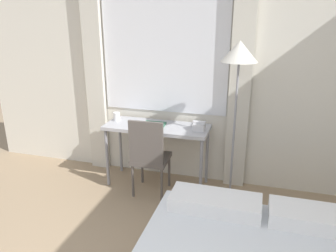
{
  "coord_description": "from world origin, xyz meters",
  "views": [
    {
      "loc": [
        0.82,
        -0.61,
        1.99
      ],
      "look_at": [
        -0.06,
        2.42,
        0.91
      ],
      "focal_mm": 35.0,
      "sensor_mm": 36.0,
      "label": 1
    }
  ],
  "objects_px": {
    "desk": "(157,131)",
    "telephone": "(199,126)",
    "mug": "(117,116)",
    "desk_chair": "(149,154)",
    "standing_lamp": "(239,67)",
    "book": "(154,125)"
  },
  "relations": [
    {
      "from": "desk",
      "to": "telephone",
      "type": "bearing_deg",
      "value": -3.25
    },
    {
      "from": "mug",
      "to": "desk",
      "type": "bearing_deg",
      "value": -4.22
    },
    {
      "from": "mug",
      "to": "desk_chair",
      "type": "bearing_deg",
      "value": -30.51
    },
    {
      "from": "desk_chair",
      "to": "telephone",
      "type": "relative_size",
      "value": 6.52
    },
    {
      "from": "telephone",
      "to": "mug",
      "type": "bearing_deg",
      "value": 176.25
    },
    {
      "from": "telephone",
      "to": "standing_lamp",
      "type": "bearing_deg",
      "value": -14.34
    },
    {
      "from": "desk",
      "to": "mug",
      "type": "bearing_deg",
      "value": 175.78
    },
    {
      "from": "desk",
      "to": "book",
      "type": "xyz_separation_m",
      "value": [
        -0.03,
        -0.02,
        0.09
      ]
    },
    {
      "from": "desk",
      "to": "book",
      "type": "relative_size",
      "value": 4.7
    },
    {
      "from": "desk",
      "to": "telephone",
      "type": "relative_size",
      "value": 8.61
    },
    {
      "from": "book",
      "to": "telephone",
      "type": "bearing_deg",
      "value": -1.18
    },
    {
      "from": "desk_chair",
      "to": "mug",
      "type": "xyz_separation_m",
      "value": [
        -0.52,
        0.31,
        0.3
      ]
    },
    {
      "from": "mug",
      "to": "telephone",
      "type": "bearing_deg",
      "value": -3.75
    },
    {
      "from": "mug",
      "to": "standing_lamp",
      "type": "bearing_deg",
      "value": -6.72
    },
    {
      "from": "desk",
      "to": "standing_lamp",
      "type": "height_order",
      "value": "standing_lamp"
    },
    {
      "from": "standing_lamp",
      "to": "book",
      "type": "bearing_deg",
      "value": 173.16
    },
    {
      "from": "desk_chair",
      "to": "book",
      "type": "distance_m",
      "value": 0.36
    },
    {
      "from": "book",
      "to": "mug",
      "type": "xyz_separation_m",
      "value": [
        -0.5,
        0.06,
        0.04
      ]
    },
    {
      "from": "desk_chair",
      "to": "mug",
      "type": "bearing_deg",
      "value": 147.38
    },
    {
      "from": "desk",
      "to": "standing_lamp",
      "type": "relative_size",
      "value": 0.7
    },
    {
      "from": "desk",
      "to": "telephone",
      "type": "xyz_separation_m",
      "value": [
        0.5,
        -0.03,
        0.12
      ]
    },
    {
      "from": "standing_lamp",
      "to": "mug",
      "type": "distance_m",
      "value": 1.59
    }
  ]
}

